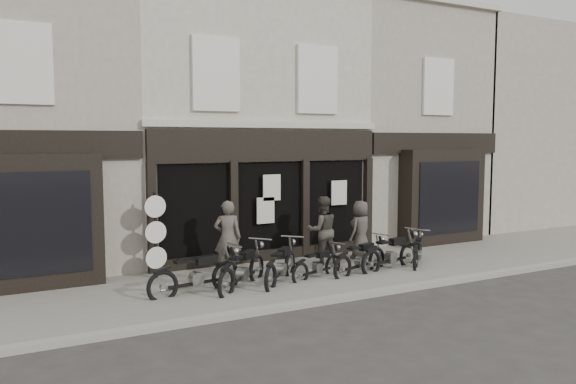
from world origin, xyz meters
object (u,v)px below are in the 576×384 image
motorcycle_0 (197,278)px  motorcycle_6 (418,254)px  motorcycle_1 (243,273)px  man_centre (322,230)px  motorcycle_2 (281,268)px  motorcycle_5 (391,256)px  man_right (360,230)px  man_left (228,237)px  advert_sign_post (156,239)px  motorcycle_3 (318,267)px  motorcycle_4 (361,261)px

motorcycle_0 → motorcycle_6: motorcycle_0 is taller
motorcycle_0 → motorcycle_1: motorcycle_0 is taller
motorcycle_1 → man_centre: bearing=-17.8°
motorcycle_2 → motorcycle_5: size_ratio=0.79×
motorcycle_1 → motorcycle_5: bearing=-42.0°
motorcycle_1 → man_right: size_ratio=1.13×
motorcycle_0 → man_left: man_left is taller
motorcycle_0 → motorcycle_1: bearing=-9.5°
motorcycle_1 → man_left: size_ratio=1.01×
motorcycle_1 → advert_sign_post: 2.48m
man_left → man_centre: (2.83, -0.07, -0.01)m
man_left → motorcycle_3: bearing=168.1°
motorcycle_2 → motorcycle_1: bearing=136.0°
motorcycle_2 → man_right: man_right is taller
motorcycle_5 → motorcycle_0: bearing=165.6°
motorcycle_4 → motorcycle_1: bearing=159.2°
motorcycle_5 → man_right: 1.50m
man_centre → motorcycle_6: bearing=162.0°
motorcycle_2 → man_left: bearing=80.1°
man_left → motorcycle_2: bearing=147.6°
motorcycle_5 → man_left: 4.50m
motorcycle_5 → man_centre: (-1.39, 1.36, 0.63)m
motorcycle_6 → motorcycle_0: bearing=135.4°
advert_sign_post → motorcycle_2: bearing=-39.9°
motorcycle_3 → man_left: 2.46m
motorcycle_6 → man_left: man_left is taller
motorcycle_1 → motorcycle_3: motorcycle_1 is taller
motorcycle_3 → motorcycle_6: 3.31m
motorcycle_4 → man_left: (-3.19, 1.45, 0.67)m
motorcycle_5 → man_centre: man_centre is taller
motorcycle_3 → man_centre: man_centre is taller
motorcycle_6 → motorcycle_3: bearing=135.6°
motorcycle_3 → man_left: (-1.94, 1.32, 0.73)m
motorcycle_0 → man_right: size_ratio=1.37×
motorcycle_4 → man_centre: bearing=86.5°
motorcycle_1 → man_centre: (2.96, 1.24, 0.63)m
motorcycle_3 → man_left: bearing=126.7°
motorcycle_0 → man_right: (5.47, 1.27, 0.53)m
motorcycle_0 → motorcycle_3: bearing=-9.3°
motorcycle_1 → motorcycle_2: size_ratio=1.08×
man_left → motorcycle_4: bearing=177.8°
man_left → advert_sign_post: advert_sign_post is taller
motorcycle_2 → motorcycle_4: 2.29m
motorcycle_0 → man_centre: 4.34m
motorcycle_0 → advert_sign_post: 1.91m
motorcycle_0 → motorcycle_5: bearing=-10.2°
motorcycle_2 → man_centre: size_ratio=0.94×
motorcycle_1 → advert_sign_post: size_ratio=0.84×
motorcycle_2 → motorcycle_3: bearing=-47.5°
motorcycle_2 → advert_sign_post: advert_sign_post is taller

